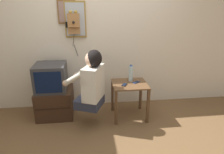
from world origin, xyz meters
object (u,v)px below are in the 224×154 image
person (92,81)px  cell_phone_spare (136,82)px  television (51,77)px  wall_phone_antique (74,23)px  cell_phone_held (124,85)px  framed_picture (67,12)px  wall_mirror (75,19)px  water_bottle (131,73)px

person → cell_phone_spare: person is taller
television → cell_phone_spare: 1.37m
wall_phone_antique → cell_phone_held: bearing=-34.9°
wall_phone_antique → framed_picture: (-0.10, 0.04, 0.17)m
television → cell_phone_spare: bearing=-6.4°
framed_picture → cell_phone_held: size_ratio=2.70×
wall_mirror → cell_phone_spare: bearing=-27.2°
wall_mirror → cell_phone_held: (0.73, -0.57, -0.95)m
wall_phone_antique → television: bearing=-143.9°
cell_phone_held → water_bottle: size_ratio=0.51×
person → cell_phone_spare: 0.76m
person → framed_picture: (-0.35, 0.69, 0.94)m
person → wall_phone_antique: bearing=43.8°
television → cell_phone_spare: television is taller
wall_mirror → water_bottle: (0.86, -0.39, -0.83)m
cell_phone_spare → water_bottle: water_bottle is taller
wall_phone_antique → cell_phone_spare: size_ratio=5.46×
water_bottle → framed_picture: bearing=158.2°
person → framed_picture: bearing=49.5°
wall_mirror → person: bearing=-72.2°
framed_picture → cell_phone_spare: (1.06, -0.48, -1.07)m
television → cell_phone_spare: (1.36, -0.15, -0.09)m
wall_phone_antique → water_bottle: bearing=-21.5°
television → cell_phone_held: television is taller
wall_phone_antique → water_bottle: (0.89, -0.35, -0.77)m
wall_mirror → television: bearing=-142.1°
framed_picture → water_bottle: 1.43m
person → television: 0.74m
television → water_bottle: (1.29, -0.06, 0.04)m
cell_phone_held → cell_phone_spare: (0.21, 0.09, 0.00)m
framed_picture → cell_phone_spare: framed_picture is taller
framed_picture → wall_mirror: bearing=-1.4°
person → water_bottle: (0.64, 0.30, -0.01)m
person → framed_picture: 1.22m
wall_mirror → water_bottle: 1.26m
water_bottle → wall_phone_antique: bearing=158.5°
framed_picture → cell_phone_held: (0.86, -0.57, -1.07)m
person → wall_mirror: size_ratio=1.52×
person → television: bearing=83.4°
television → wall_phone_antique: bearing=36.1°
wall_phone_antique → framed_picture: 0.20m
cell_phone_held → water_bottle: bearing=80.1°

